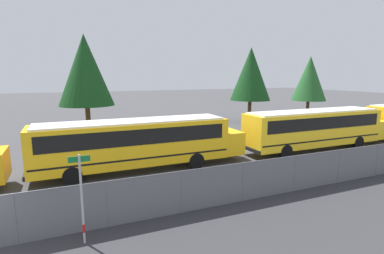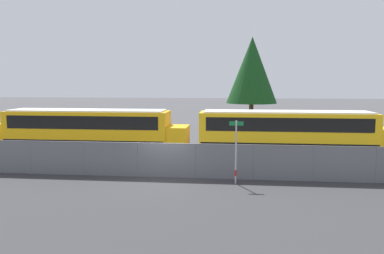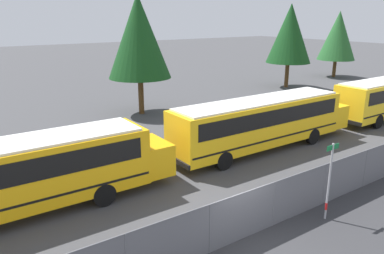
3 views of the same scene
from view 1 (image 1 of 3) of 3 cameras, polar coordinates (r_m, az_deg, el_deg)
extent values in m
cylinder|color=slate|center=(12.26, -30.58, -14.92)|extent=(0.07, 0.07, 1.83)
cylinder|color=slate|center=(12.19, -15.89, -14.00)|extent=(0.07, 0.07, 1.83)
cylinder|color=slate|center=(12.86, -2.06, -12.32)|extent=(0.07, 0.07, 1.83)
cylinder|color=slate|center=(14.17, 9.64, -10.32)|extent=(0.07, 0.07, 1.83)
cylinder|color=slate|center=(15.95, 18.94, -8.41)|extent=(0.07, 0.07, 1.83)
cylinder|color=slate|center=(18.07, 26.15, -6.76)|extent=(0.07, 0.07, 1.83)
cylinder|color=slate|center=(20.42, 31.74, -5.40)|extent=(0.07, 0.07, 1.83)
cube|color=yellow|center=(18.40, -10.94, -2.92)|extent=(11.59, 2.49, 2.51)
cube|color=black|center=(18.29, -11.00, -1.23)|extent=(10.66, 2.53, 0.90)
cube|color=black|center=(18.57, -10.87, -5.03)|extent=(11.35, 2.52, 0.10)
cube|color=yellow|center=(20.83, 6.82, -2.73)|extent=(1.39, 2.29, 1.50)
cube|color=black|center=(18.41, -29.03, -7.55)|extent=(0.12, 2.49, 0.24)
cube|color=silver|center=(18.16, -11.08, 1.10)|extent=(11.01, 2.24, 0.10)
cylinder|color=black|center=(20.76, -1.76, -4.84)|extent=(1.01, 0.28, 1.01)
cylinder|color=black|center=(18.76, 0.78, -6.44)|extent=(1.01, 0.28, 1.01)
cylinder|color=black|center=(19.41, -22.03, -6.62)|extent=(1.01, 0.28, 1.01)
cylinder|color=black|center=(17.26, -21.82, -8.64)|extent=(1.01, 0.28, 1.01)
cube|color=yellow|center=(24.90, 22.17, -0.15)|extent=(11.59, 2.49, 2.51)
cube|color=black|center=(24.82, 22.26, 1.11)|extent=(10.66, 2.53, 0.90)
cube|color=black|center=(25.03, 22.07, -1.73)|extent=(11.35, 2.52, 0.10)
cube|color=yellow|center=(29.92, 30.89, -0.22)|extent=(1.39, 2.29, 1.50)
cube|color=black|center=(21.41, 10.88, -4.14)|extent=(0.12, 2.49, 0.24)
cube|color=silver|center=(24.73, 22.37, 2.83)|extent=(11.01, 2.24, 0.10)
cylinder|color=black|center=(28.48, 25.50, -1.77)|extent=(1.01, 0.28, 1.01)
cylinder|color=black|center=(27.09, 29.05, -2.61)|extent=(1.01, 0.28, 1.01)
cylinder|color=black|center=(23.62, 13.88, -3.31)|extent=(1.01, 0.28, 1.01)
cylinder|color=black|center=(21.93, 17.42, -4.50)|extent=(1.01, 0.28, 1.01)
cube|color=black|center=(30.92, 31.60, -1.14)|extent=(0.12, 2.49, 0.24)
cylinder|color=black|center=(33.40, 32.24, -0.74)|extent=(1.01, 0.28, 1.01)
cylinder|color=#B7B7BC|center=(11.10, -20.23, -12.92)|extent=(0.08, 0.08, 3.17)
cylinder|color=red|center=(11.54, -19.91, -17.69)|extent=(0.09, 0.09, 0.30)
cube|color=#147238|center=(10.65, -20.69, -5.75)|extent=(0.70, 0.02, 0.20)
cylinder|color=#51381E|center=(45.40, 21.14, 3.33)|extent=(0.44, 0.44, 2.25)
cone|color=#235B28|center=(45.16, 21.47, 8.60)|extent=(4.69, 4.69, 6.10)
cylinder|color=#51381E|center=(37.47, 10.88, 2.95)|extent=(0.44, 0.44, 2.75)
cone|color=#144219|center=(37.21, 11.11, 9.88)|extent=(4.84, 4.84, 6.29)
cylinder|color=#51381E|center=(29.77, -19.14, 1.05)|extent=(0.44, 0.44, 2.98)
cone|color=#144219|center=(29.47, -19.66, 10.17)|extent=(4.98, 4.98, 6.47)
camera|label=2|loc=(8.10, 155.06, -14.17)|focal=35.00mm
camera|label=3|loc=(11.95, -103.09, 7.57)|focal=35.00mm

